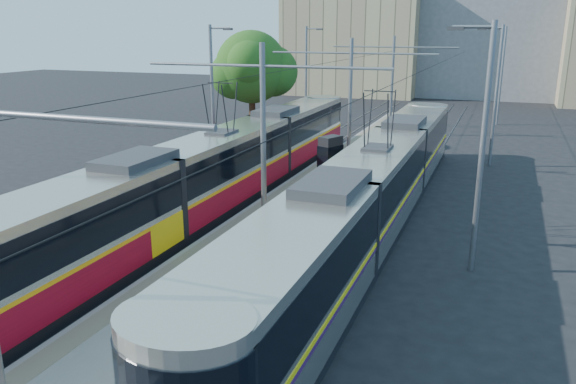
% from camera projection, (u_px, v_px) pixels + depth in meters
% --- Properties ---
extents(ground, '(160.00, 160.00, 0.00)m').
position_uv_depth(ground, '(139.00, 347.00, 14.16)').
color(ground, black).
rests_on(ground, ground).
extents(platform, '(4.00, 50.00, 0.30)m').
position_uv_depth(platform, '(333.00, 180.00, 29.35)').
color(platform, gray).
rests_on(platform, ground).
extents(tactile_strip_left, '(0.70, 50.00, 0.01)m').
position_uv_depth(tactile_strip_left, '(307.00, 175.00, 29.81)').
color(tactile_strip_left, gray).
rests_on(tactile_strip_left, platform).
extents(tactile_strip_right, '(0.70, 50.00, 0.01)m').
position_uv_depth(tactile_strip_right, '(360.00, 180.00, 28.81)').
color(tactile_strip_right, gray).
rests_on(tactile_strip_right, platform).
extents(rails, '(8.71, 70.00, 0.03)m').
position_uv_depth(rails, '(333.00, 183.00, 29.39)').
color(rails, gray).
rests_on(rails, ground).
extents(tram_left, '(2.43, 31.75, 5.50)m').
position_uv_depth(tram_left, '(223.00, 168.00, 25.35)').
color(tram_left, black).
rests_on(tram_left, ground).
extents(tram_right, '(2.43, 30.32, 5.50)m').
position_uv_depth(tram_right, '(376.00, 185.00, 22.02)').
color(tram_right, black).
rests_on(tram_right, ground).
extents(catenary, '(9.20, 70.00, 7.00)m').
position_uv_depth(catenary, '(317.00, 102.00, 25.58)').
color(catenary, slate).
rests_on(catenary, platform).
extents(street_lamps, '(15.18, 38.22, 8.00)m').
position_uv_depth(street_lamps, '(355.00, 95.00, 31.81)').
color(street_lamps, slate).
rests_on(street_lamps, ground).
extents(shelter, '(1.10, 1.32, 2.52)m').
position_uv_depth(shelter, '(330.00, 161.00, 27.13)').
color(shelter, black).
rests_on(shelter, platform).
extents(tree, '(5.32, 4.92, 7.72)m').
position_uv_depth(tree, '(257.00, 68.00, 37.61)').
color(tree, '#382314').
rests_on(tree, ground).
extents(building_left, '(16.32, 12.24, 13.10)m').
position_uv_depth(building_left, '(357.00, 39.00, 69.56)').
color(building_left, tan).
rests_on(building_left, ground).
extents(building_centre, '(18.36, 14.28, 17.20)m').
position_uv_depth(building_centre, '(496.00, 22.00, 67.03)').
color(building_centre, gray).
rests_on(building_centre, ground).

